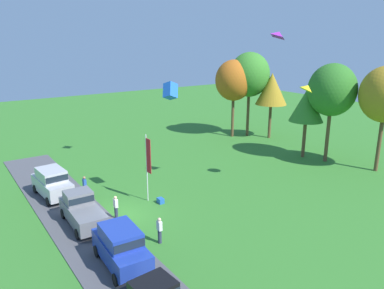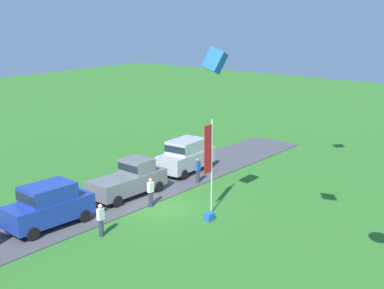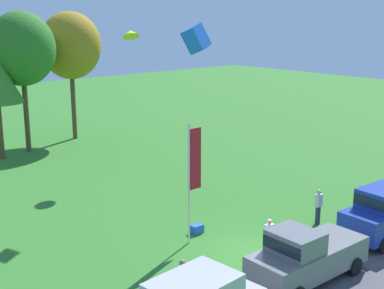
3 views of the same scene
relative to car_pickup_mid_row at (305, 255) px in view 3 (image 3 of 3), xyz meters
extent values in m
plane|color=#337528|center=(0.35, 2.74, -1.11)|extent=(120.00, 120.00, 0.00)
cube|color=#4C4C51|center=(0.35, -0.11, -1.08)|extent=(36.00, 4.40, 0.06)
cube|color=slate|center=(0.20, 0.00, -0.21)|extent=(5.05, 2.02, 1.00)
cube|color=slate|center=(-0.60, 0.02, 0.69)|extent=(1.54, 1.80, 0.80)
cube|color=#19232D|center=(-0.60, 0.02, 0.69)|extent=(1.57, 1.76, 0.44)
cylinder|color=black|center=(-1.48, 0.94, -0.71)|extent=(0.69, 0.26, 0.68)
cylinder|color=black|center=(1.87, -0.95, -0.71)|extent=(0.69, 0.26, 0.68)
cylinder|color=black|center=(1.92, 0.85, -0.71)|extent=(0.69, 0.26, 0.68)
cylinder|color=black|center=(4.45, -0.66, -0.71)|extent=(0.69, 0.28, 0.68)
cylinder|color=black|center=(4.55, 1.14, -0.71)|extent=(0.69, 0.28, 0.68)
cylinder|color=#2D334C|center=(0.55, 2.22, -0.67)|extent=(0.24, 0.24, 0.88)
cube|color=white|center=(0.55, 2.22, 0.07)|extent=(0.36, 0.22, 0.60)
sphere|color=tan|center=(0.55, 2.22, 0.49)|extent=(0.22, 0.22, 0.22)
cylinder|color=#2D334C|center=(5.13, 3.11, -0.67)|extent=(0.24, 0.24, 0.88)
cube|color=white|center=(5.13, 3.11, 0.07)|extent=(0.36, 0.22, 0.60)
sphere|color=beige|center=(5.13, 3.11, 0.49)|extent=(0.22, 0.22, 0.22)
cube|color=#2851AD|center=(-4.45, 1.73, 0.07)|extent=(0.36, 0.22, 0.60)
sphere|color=#9E7051|center=(-4.45, 1.73, 0.49)|extent=(0.22, 0.22, 0.22)
cylinder|color=brown|center=(-1.50, 24.52, 0.85)|extent=(0.36, 0.36, 3.91)
cylinder|color=brown|center=(0.78, 25.28, 1.52)|extent=(0.36, 0.36, 5.24)
ellipsoid|color=#2D7023|center=(0.78, 25.28, 6.26)|extent=(4.72, 4.72, 5.19)
cylinder|color=brown|center=(5.39, 26.77, 1.51)|extent=(0.36, 0.36, 5.24)
ellipsoid|color=olive|center=(5.39, 26.77, 6.25)|extent=(4.71, 4.71, 5.18)
cylinder|color=silver|center=(-0.90, 5.49, 1.57)|extent=(0.08, 0.08, 5.35)
cube|color=red|center=(-0.55, 5.49, 2.64)|extent=(0.64, 0.04, 2.68)
cube|color=blue|center=(0.07, 6.07, -0.91)|extent=(0.56, 0.40, 0.40)
cube|color=blue|center=(0.62, 6.78, 7.57)|extent=(1.19, 1.18, 1.41)
cone|color=yellow|center=(4.28, 17.01, 7.45)|extent=(1.42, 1.46, 0.81)
camera|label=1|loc=(23.30, -6.97, 11.12)|focal=35.00mm
camera|label=2|loc=(21.63, 22.31, 10.05)|focal=50.00mm
camera|label=3|loc=(-15.05, -10.90, 8.64)|focal=50.00mm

